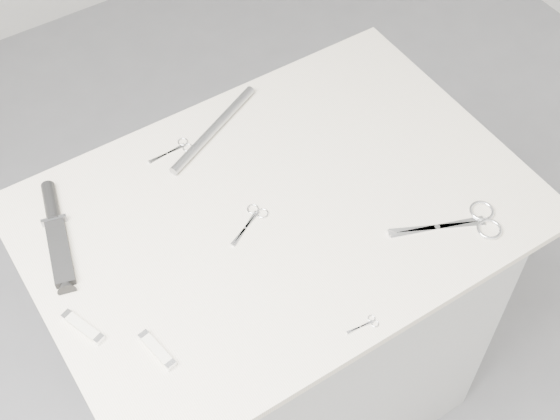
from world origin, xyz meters
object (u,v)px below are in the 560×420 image
plinth (280,324)px  large_shears (468,223)px  metal_rail (214,129)px  pocket_knife_a (157,350)px  embroidery_scissors_a (252,219)px  embroidery_scissors_b (177,149)px  sheathed_knife (56,229)px  pocket_knife_b (83,327)px  tiny_scissors (366,324)px

plinth → large_shears: large_shears is taller
metal_rail → pocket_knife_a: bearing=-130.6°
large_shears → embroidery_scissors_a: 0.43m
plinth → metal_rail: 0.54m
plinth → embroidery_scissors_b: size_ratio=8.98×
embroidery_scissors_b → sheathed_knife: size_ratio=0.39×
embroidery_scissors_a → pocket_knife_b: bearing=159.0°
tiny_scissors → metal_rail: size_ratio=0.22×
large_shears → sheathed_knife: size_ratio=0.87×
tiny_scissors → plinth: bearing=93.7°
large_shears → metal_rail: metal_rail is taller
sheathed_knife → tiny_scissors: bearing=-127.2°
pocket_knife_b → plinth: bearing=-105.1°
large_shears → embroidery_scissors_b: (-0.39, 0.49, -0.00)m
sheathed_knife → pocket_knife_a: bearing=-157.4°
sheathed_knife → large_shears: bearing=-106.6°
embroidery_scissors_a → pocket_knife_b: size_ratio=1.12×
embroidery_scissors_b → pocket_knife_b: size_ratio=1.06×
pocket_knife_a → pocket_knife_b: pocket_knife_b is taller
pocket_knife_b → sheathed_knife: bearing=-31.2°
embroidery_scissors_a → pocket_knife_b: (-0.38, -0.05, 0.00)m
plinth → sheathed_knife: sheathed_knife is taller
plinth → pocket_knife_a: pocket_knife_a is taller
plinth → sheathed_knife: (-0.40, 0.19, 0.48)m
plinth → pocket_knife_b: size_ratio=9.52×
embroidery_scissors_b → sheathed_knife: 0.31m
pocket_knife_a → pocket_knife_b: bearing=29.1°
embroidery_scissors_a → sheathed_knife: bearing=123.8°
embroidery_scissors_b → pocket_knife_a: 0.48m
embroidery_scissors_b → pocket_knife_a: (-0.26, -0.41, 0.00)m
embroidery_scissors_b → metal_rail: metal_rail is taller
plinth → large_shears: size_ratio=4.07×
embroidery_scissors_a → metal_rail: metal_rail is taller
pocket_knife_b → embroidery_scissors_a: bearing=-103.5°
tiny_scissors → pocket_knife_b: size_ratio=0.66×
tiny_scissors → pocket_knife_b: 0.51m
large_shears → pocket_knife_a: 0.65m
embroidery_scissors_a → embroidery_scissors_b: same height
large_shears → sheathed_knife: (-0.70, 0.42, 0.01)m
large_shears → sheathed_knife: sheathed_knife is taller
plinth → pocket_knife_a: size_ratio=9.93×
embroidery_scissors_a → pocket_knife_a: bearing=-179.4°
plinth → tiny_scissors: tiny_scissors is taller
embroidery_scissors_a → sheathed_knife: sheathed_knife is taller
plinth → tiny_scissors: bearing=-92.5°
pocket_knife_a → embroidery_scissors_a: bearing=-71.3°
metal_rail → sheathed_knife: bearing=-170.6°
plinth → sheathed_knife: 0.65m
sheathed_knife → embroidery_scissors_b: bearing=-63.1°
plinth → embroidery_scissors_b: bearing=111.4°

